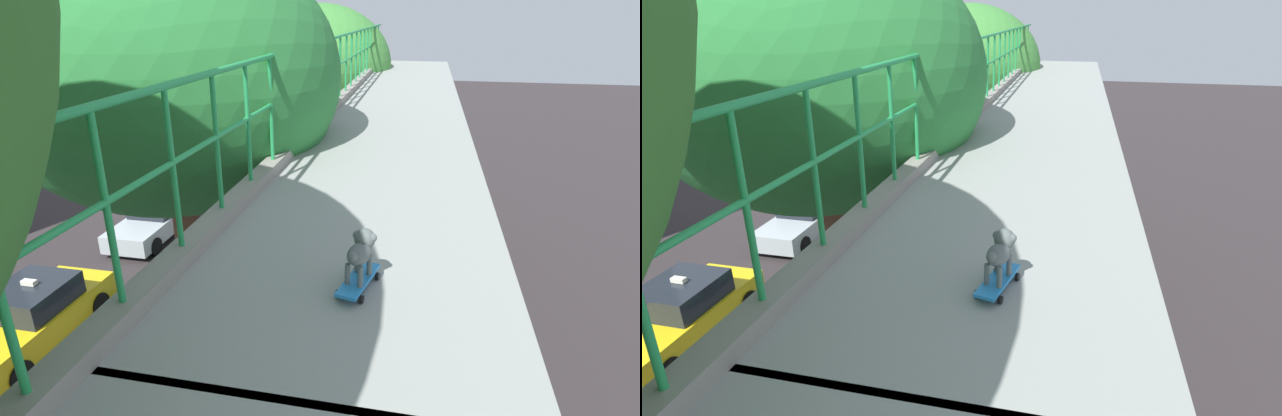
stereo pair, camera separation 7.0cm
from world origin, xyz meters
TOP-DOWN VIEW (x-y plane):
  - overpass_deck at (0.96, -0.00)m, footprint 2.53×34.85m
  - green_railing at (-0.25, -0.00)m, footprint 0.20×33.11m
  - car_yellow_cab_fourth at (-7.66, 6.35)m, footprint 1.88×4.41m
  - car_green_fifth at (-4.44, 9.52)m, footprint 1.76×4.43m
  - car_silver_sixth at (-7.96, 12.88)m, footprint 1.76×4.32m
  - city_bus at (-7.91, 28.84)m, footprint 2.63×10.22m
  - roadside_tree_mid at (-2.30, 4.68)m, footprint 5.16×5.16m
  - roadside_tree_far at (-2.09, 14.75)m, footprint 4.81×4.81m
  - toy_skateboard at (1.12, 0.66)m, footprint 0.27×0.53m
  - small_dog at (1.13, 0.69)m, footprint 0.21×0.36m

SIDE VIEW (x-z plane):
  - car_green_fifth at x=-4.44m, z-range -0.03..1.34m
  - car_silver_sixth at x=-7.96m, z-range -0.05..1.37m
  - car_yellow_cab_fourth at x=-7.66m, z-range -0.13..1.57m
  - city_bus at x=-7.91m, z-range 0.22..3.71m
  - overpass_deck at x=0.96m, z-range 5.54..6.04m
  - roadside_tree_far at x=-2.09m, z-range 2.00..10.07m
  - toy_skateboard at x=1.12m, z-range 6.06..6.14m
  - green_railing at x=-0.25m, z-range 5.65..6.99m
  - small_dog at x=1.13m, z-range 6.16..6.50m
  - roadside_tree_mid at x=-2.30m, z-range 2.39..11.34m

